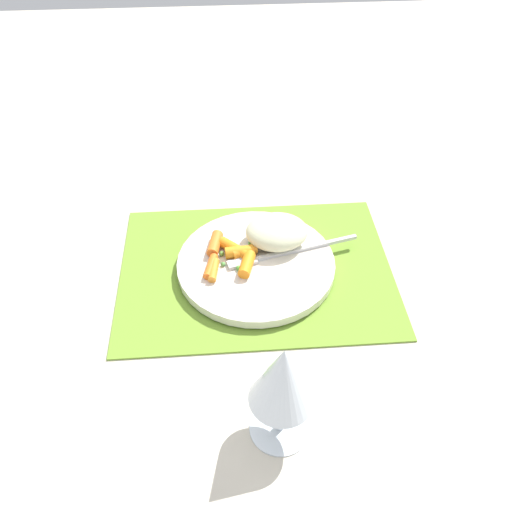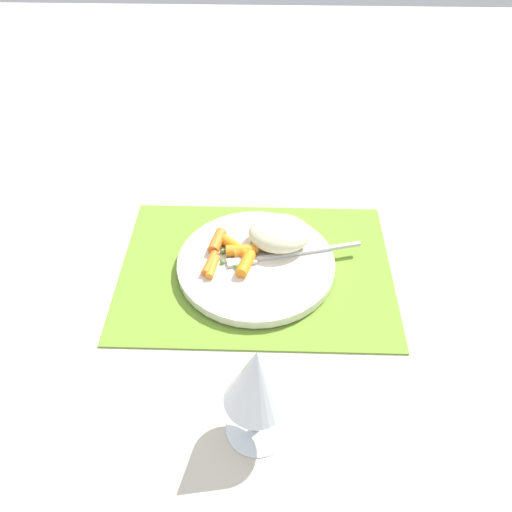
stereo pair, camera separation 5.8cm
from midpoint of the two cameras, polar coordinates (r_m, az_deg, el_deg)
ground_plane at (r=0.80m, az=-2.08°, el=-1.63°), size 2.40×2.40×0.00m
placemat at (r=0.80m, az=-2.08°, el=-1.48°), size 0.41×0.30×0.01m
plate at (r=0.79m, az=-2.10°, el=-0.97°), size 0.24×0.24×0.01m
rice_mound at (r=0.81m, az=0.21°, el=2.58°), size 0.10×0.08×0.04m
carrot_portion at (r=0.79m, az=-4.77°, el=0.09°), size 0.08×0.10×0.02m
pea_scatter at (r=0.79m, az=-5.03°, el=-0.63°), size 0.07×0.07×0.01m
fork at (r=0.80m, az=0.58°, el=0.17°), size 0.21×0.06×0.01m
wine_glass at (r=0.56m, az=-0.14°, el=-13.34°), size 0.07×0.07×0.15m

